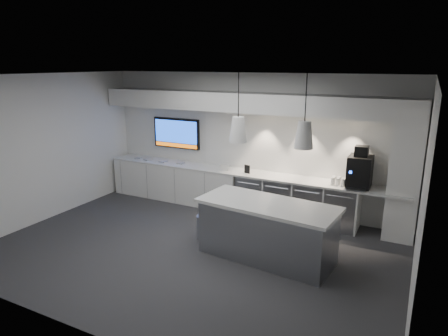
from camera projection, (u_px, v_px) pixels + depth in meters
The scene contains 28 objects.
floor at pixel (192, 250), 7.05m from camera, with size 7.00×7.00×0.00m, color #313133.
ceiling at pixel (188, 76), 6.28m from camera, with size 7.00×7.00×0.00m, color black.
wall_back at pixel (250, 142), 8.82m from camera, with size 7.00×7.00×0.00m, color white.
wall_front at pixel (74, 218), 4.51m from camera, with size 7.00×7.00×0.00m, color white.
wall_left at pixel (45, 148), 8.20m from camera, with size 7.00×7.00×0.00m, color white.
wall_right at pixel (422, 199), 5.13m from camera, with size 7.00×7.00×0.00m, color white.
back_counter at pixel (243, 173), 8.70m from camera, with size 6.80×0.65×0.04m, color silver.
left_base_cabinets at pixel (177, 182), 9.58m from camera, with size 3.30×0.63×0.86m, color white.
fridge_unit_a at pixel (254, 194), 8.71m from camera, with size 0.60×0.61×0.85m, color gray.
fridge_unit_b at pixel (281, 198), 8.43m from camera, with size 0.60×0.61×0.85m, color gray.
fridge_unit_c at pixel (310, 203), 8.15m from camera, with size 0.60×0.61×0.85m, color gray.
fridge_unit_d at pixel (342, 208), 7.88m from camera, with size 0.60×0.61×0.85m, color gray.
backsplash at pixel (303, 145), 8.26m from camera, with size 4.60×0.03×1.30m, color white.
soffit at pixel (245, 102), 8.33m from camera, with size 6.90×0.60×0.40m, color white.
column at pixel (406, 171), 7.21m from camera, with size 0.55×0.55×2.60m, color white.
wall_tv at pixel (176, 133), 9.59m from camera, with size 1.25×0.07×0.72m.
island at pixel (267, 230), 6.66m from camera, with size 2.38×1.21×0.97m.
bin at pixel (205, 227), 7.43m from camera, with size 0.33×0.33×0.46m, color gray.
coffee_machine at pixel (360, 170), 7.57m from camera, with size 0.44×0.61×0.79m.
sign_black at pixel (247, 169), 8.56m from camera, with size 0.14×0.02×0.18m, color black.
sign_white at pixel (224, 167), 8.77m from camera, with size 0.18×0.02×0.14m, color silver.
cup_cluster at pixel (338, 181), 7.73m from camera, with size 0.28×0.18×0.15m, color white, non-canonical shape.
tray_a at pixel (138, 158), 9.92m from camera, with size 0.16×0.16×0.03m, color #A4A4A4.
tray_b at pixel (148, 160), 9.72m from camera, with size 0.16×0.16×0.03m, color #A4A4A4.
tray_c at pixel (163, 161), 9.55m from camera, with size 0.16×0.16×0.03m, color #A4A4A4.
tray_d at pixel (181, 163), 9.39m from camera, with size 0.16×0.16×0.03m, color #A4A4A4.
pendant_left at pixel (238, 129), 6.47m from camera, with size 0.29×0.29×1.11m.
pendant_right at pixel (304, 135), 5.99m from camera, with size 0.29×0.29×1.11m.
Camera 1 is at (3.43, -5.49, 3.20)m, focal length 32.00 mm.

